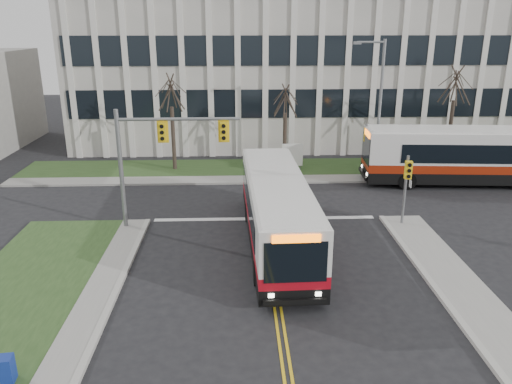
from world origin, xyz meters
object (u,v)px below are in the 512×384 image
at_px(bus_main, 277,213).
at_px(directory_sign, 292,155).
at_px(streetlight, 378,101).
at_px(newspaper_box_blue, 5,371).
at_px(bus_cross, 470,157).

bearing_deg(bus_main, directory_sign, 78.75).
bearing_deg(directory_sign, streetlight, -13.23).
bearing_deg(newspaper_box_blue, streetlight, 45.85).
bearing_deg(bus_cross, directory_sign, -102.97).
xyz_separation_m(streetlight, newspaper_box_blue, (-16.34, -20.93, -4.72)).
xyz_separation_m(streetlight, directory_sign, (-5.53, 1.30, -4.02)).
xyz_separation_m(directory_sign, newspaper_box_blue, (-10.81, -22.23, -0.70)).
bearing_deg(directory_sign, newspaper_box_blue, -115.93).
distance_m(directory_sign, bus_cross, 11.87).
height_order(streetlight, newspaper_box_blue, streetlight).
relative_size(bus_main, newspaper_box_blue, 12.82).
distance_m(streetlight, bus_main, 14.15).
relative_size(directory_sign, bus_cross, 0.15).
bearing_deg(streetlight, bus_cross, -20.79).
relative_size(streetlight, bus_cross, 0.68).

